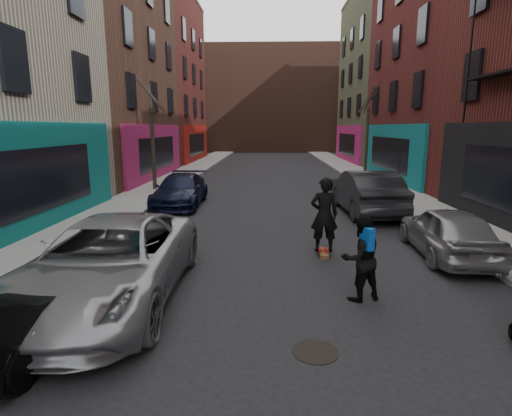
# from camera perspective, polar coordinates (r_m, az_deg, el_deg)

# --- Properties ---
(sidewalk_left) EXTENTS (2.50, 84.00, 0.13)m
(sidewalk_left) POSITION_cam_1_polar(r_m,az_deg,el_deg) (33.42, -8.62, 5.73)
(sidewalk_left) COLOR gray
(sidewalk_left) RESTS_ON ground
(sidewalk_right) EXTENTS (2.50, 84.00, 0.13)m
(sidewalk_right) POSITION_cam_1_polar(r_m,az_deg,el_deg) (33.47, 13.03, 5.58)
(sidewalk_right) COLOR gray
(sidewalk_right) RESTS_ON ground
(building_far) EXTENTS (40.00, 10.00, 14.00)m
(building_far) POSITION_cam_1_polar(r_m,az_deg,el_deg) (58.81, 2.18, 15.03)
(building_far) COLOR #47281E
(building_far) RESTS_ON ground
(tree_left_far) EXTENTS (2.00, 2.00, 6.50)m
(tree_left_far) POSITION_cam_1_polar(r_m,az_deg,el_deg) (21.56, -14.65, 11.24)
(tree_left_far) COLOR black
(tree_left_far) RESTS_ON sidewalk_left
(tree_right_far) EXTENTS (2.00, 2.00, 6.80)m
(tree_right_far) POSITION_cam_1_polar(r_m,az_deg,el_deg) (27.44, 15.65, 11.47)
(tree_right_far) COLOR black
(tree_right_far) RESTS_ON sidewalk_right
(parked_left_far) EXTENTS (2.73, 5.72, 1.58)m
(parked_left_far) POSITION_cam_1_polar(r_m,az_deg,el_deg) (8.24, -20.14, -7.21)
(parked_left_far) COLOR #93959B
(parked_left_far) RESTS_ON ground
(parked_left_end) EXTENTS (1.94, 4.66, 1.35)m
(parked_left_end) POSITION_cam_1_polar(r_m,az_deg,el_deg) (17.42, -10.74, 2.50)
(parked_left_end) COLOR black
(parked_left_end) RESTS_ON ground
(parked_right_far) EXTENTS (1.76, 4.00, 1.34)m
(parked_right_far) POSITION_cam_1_polar(r_m,az_deg,el_deg) (11.51, 25.68, -3.03)
(parked_right_far) COLOR gray
(parked_right_far) RESTS_ON ground
(parked_right_end) EXTENTS (2.02, 5.20, 1.69)m
(parked_right_end) POSITION_cam_1_polar(r_m,az_deg,el_deg) (16.18, 15.43, 2.22)
(parked_right_end) COLOR black
(parked_right_end) RESTS_ON ground
(skateboard) EXTENTS (0.22, 0.80, 0.10)m
(skateboard) POSITION_cam_1_polar(r_m,az_deg,el_deg) (10.80, 9.54, -6.36)
(skateboard) COLOR brown
(skateboard) RESTS_ON ground
(skateboarder) EXTENTS (0.72, 0.47, 1.97)m
(skateboarder) POSITION_cam_1_polar(r_m,az_deg,el_deg) (10.53, 9.72, -0.97)
(skateboarder) COLOR black
(skateboarder) RESTS_ON skateboard
(pedestrian) EXTENTS (0.99, 0.88, 1.68)m
(pedestrian) POSITION_cam_1_polar(r_m,az_deg,el_deg) (8.02, 14.72, -6.92)
(pedestrian) COLOR black
(pedestrian) RESTS_ON ground
(manhole) EXTENTS (0.93, 0.93, 0.01)m
(manhole) POSITION_cam_1_polar(r_m,az_deg,el_deg) (6.46, 8.48, -19.61)
(manhole) COLOR black
(manhole) RESTS_ON ground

